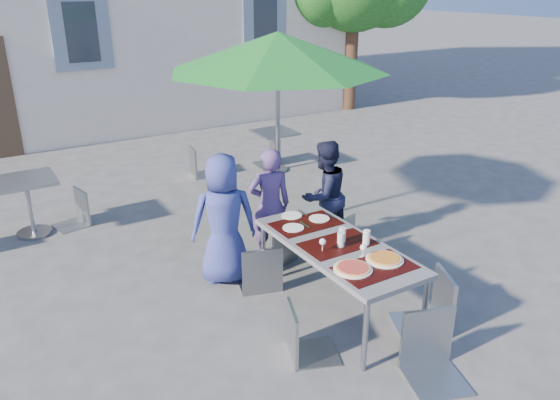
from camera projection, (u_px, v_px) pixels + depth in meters
ground at (290, 331)px, 5.21m from camera, size 90.00×90.00×0.00m
dining_table at (337, 249)px, 5.29m from camera, size 0.80×1.85×0.76m
pizza_near_left at (353, 268)px, 4.78m from camera, size 0.35×0.35×0.03m
pizza_near_right at (385, 259)px, 4.95m from camera, size 0.34×0.34×0.03m
glassware at (348, 239)px, 5.19m from camera, size 0.51×0.42×0.15m
place_settings at (302, 220)px, 5.76m from camera, size 0.62×0.49×0.01m
child_0 at (224, 219)px, 5.86m from camera, size 0.82×0.66×1.46m
child_1 at (270, 205)px, 6.35m from camera, size 0.57×0.46×1.37m
child_2 at (324, 196)px, 6.62m from camera, size 0.72×0.49×1.37m
chair_0 at (260, 241)px, 5.72m from camera, size 0.54×0.55×0.99m
chair_1 at (279, 218)px, 6.28m from camera, size 0.55×0.56×0.98m
chair_2 at (337, 212)px, 6.37m from camera, size 0.58×0.58×1.02m
chair_3 at (304, 303)px, 4.67m from camera, size 0.54×0.54×0.94m
chair_4 at (436, 268)px, 5.08m from camera, size 0.62×0.62×1.06m
chair_5 at (437, 310)px, 4.43m from camera, size 0.60×0.60×1.06m
patio_umbrella at (278, 53)px, 6.56m from camera, size 2.72×2.72×2.55m
cafe_table_0 at (28, 196)px, 7.01m from camera, size 0.72×0.72×0.77m
bg_chair_r_0 at (72, 188)px, 7.31m from camera, size 0.48×0.48×0.91m
cafe_table_1 at (275, 145)px, 9.45m from camera, size 0.66×0.66×0.71m
bg_chair_l_1 at (198, 144)px, 9.15m from camera, size 0.49×0.49×0.96m
bg_chair_r_1 at (270, 136)px, 9.78m from camera, size 0.43×0.43×0.90m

